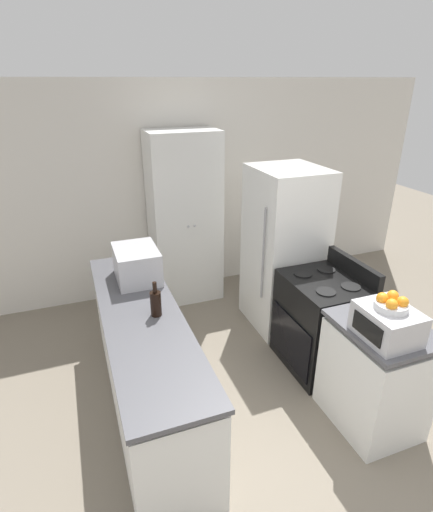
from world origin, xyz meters
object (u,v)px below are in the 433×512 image
object	(u,v)px
stove	(321,322)
wine_bottle	(156,303)
microwave	(137,264)
toaster_oven	(387,324)
pantry_cabinet	(185,219)
fruit_bowl	(392,303)
refrigerator	(284,250)

from	to	relation	value
stove	wine_bottle	size ratio (longest dim) A/B	3.77
microwave	toaster_oven	distance (m)	2.11
pantry_cabinet	wine_bottle	bearing A→B (deg)	-112.86
stove	fruit_bowl	size ratio (longest dim) A/B	4.71
microwave	pantry_cabinet	bearing A→B (deg)	55.51
pantry_cabinet	stove	size ratio (longest dim) A/B	1.93
toaster_oven	fruit_bowl	xyz separation A→B (m)	(0.01, 0.00, 0.16)
stove	refrigerator	size ratio (longest dim) A/B	0.60
stove	pantry_cabinet	bearing A→B (deg)	114.70
refrigerator	microwave	distance (m)	1.63
refrigerator	toaster_oven	size ratio (longest dim) A/B	4.39
microwave	toaster_oven	bearing A→B (deg)	-45.93
microwave	fruit_bowl	xyz separation A→B (m)	(1.47, -1.51, 0.13)
fruit_bowl	pantry_cabinet	bearing A→B (deg)	104.73
pantry_cabinet	wine_bottle	distance (m)	1.94
pantry_cabinet	stove	xyz separation A→B (m)	(0.81, -1.76, -0.57)
fruit_bowl	toaster_oven	bearing A→B (deg)	-153.65
toaster_oven	fruit_bowl	distance (m)	0.16
stove	fruit_bowl	xyz separation A→B (m)	(-0.12, -0.88, 0.72)
stove	refrigerator	distance (m)	0.91
refrigerator	stove	bearing A→B (deg)	-91.58
microwave	wine_bottle	xyz separation A→B (m)	(0.02, -0.66, -0.04)
refrigerator	toaster_oven	world-z (taller)	refrigerator
stove	microwave	size ratio (longest dim) A/B	2.20
pantry_cabinet	refrigerator	size ratio (longest dim) A/B	1.16
refrigerator	fruit_bowl	size ratio (longest dim) A/B	7.81
pantry_cabinet	microwave	world-z (taller)	pantry_cabinet
pantry_cabinet	refrigerator	xyz separation A→B (m)	(0.83, -0.96, -0.15)
stove	microwave	distance (m)	1.81
fruit_bowl	wine_bottle	bearing A→B (deg)	149.54
stove	toaster_oven	xyz separation A→B (m)	(-0.12, -0.88, 0.56)
pantry_cabinet	fruit_bowl	bearing A→B (deg)	-75.27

